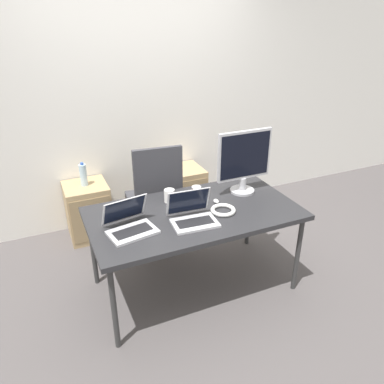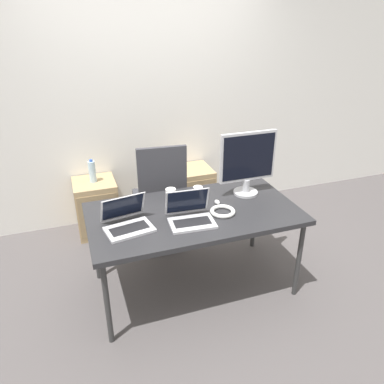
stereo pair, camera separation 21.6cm
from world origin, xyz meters
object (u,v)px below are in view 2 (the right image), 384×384
(cabinet_right, at_px, (192,192))
(laptop_right, at_px, (190,215))
(monitor, at_px, (248,162))
(mouse, at_px, (217,202))
(coffee_cup_brown, at_px, (198,193))
(cable_coil, at_px, (223,211))
(cabinet_left, at_px, (97,207))
(coffee_cup_white, at_px, (171,195))
(office_chair, at_px, (160,207))
(laptop_left, at_px, (127,222))
(water_bottle, at_px, (92,172))

(cabinet_right, height_order, laptop_right, laptop_right)
(monitor, relative_size, mouse, 8.92)
(coffee_cup_brown, distance_m, cable_coil, 0.30)
(laptop_right, bearing_deg, cabinet_left, 114.10)
(cabinet_right, relative_size, coffee_cup_white, 5.40)
(laptop_right, distance_m, mouse, 0.36)
(office_chair, distance_m, cable_coil, 0.93)
(laptop_left, xyz_separation_m, cable_coil, (0.74, -0.03, -0.03))
(cabinet_right, xyz_separation_m, water_bottle, (-1.07, 0.00, 0.40))
(office_chair, relative_size, cabinet_right, 1.90)
(mouse, relative_size, coffee_cup_brown, 0.51)
(laptop_left, distance_m, laptop_right, 0.47)
(laptop_left, bearing_deg, laptop_right, -8.47)
(cabinet_right, xyz_separation_m, monitor, (0.13, -1.03, 0.73))
(cabinet_left, bearing_deg, mouse, -51.82)
(office_chair, xyz_separation_m, laptop_right, (0.02, -0.86, 0.36))
(cable_coil, bearing_deg, coffee_cup_white, 133.57)
(coffee_cup_white, xyz_separation_m, coffee_cup_brown, (0.22, -0.06, 0.01))
(cabinet_right, relative_size, coffee_cup_brown, 4.84)
(laptop_left, bearing_deg, mouse, 9.24)
(mouse, bearing_deg, monitor, 17.94)
(laptop_right, height_order, coffee_cup_white, laptop_right)
(laptop_left, relative_size, mouse, 5.98)
(laptop_right, distance_m, cable_coil, 0.28)
(cabinet_right, distance_m, mouse, 1.24)
(mouse, xyz_separation_m, coffee_cup_brown, (-0.12, 0.12, 0.04))
(laptop_right, bearing_deg, cable_coil, 7.12)
(water_bottle, xyz_separation_m, laptop_right, (0.59, -1.33, 0.09))
(laptop_left, bearing_deg, coffee_cup_white, 35.94)
(monitor, distance_m, mouse, 0.42)
(cabinet_left, relative_size, cabinet_right, 1.00)
(water_bottle, bearing_deg, cable_coil, -56.05)
(coffee_cup_white, bearing_deg, mouse, -27.75)
(water_bottle, bearing_deg, mouse, -51.87)
(laptop_left, bearing_deg, office_chair, 60.59)
(cable_coil, bearing_deg, mouse, 82.58)
(water_bottle, distance_m, laptop_right, 1.46)
(cabinet_right, height_order, water_bottle, water_bottle)
(laptop_right, height_order, cable_coil, laptop_right)
(water_bottle, distance_m, laptop_left, 1.27)
(coffee_cup_brown, bearing_deg, office_chair, 109.19)
(water_bottle, height_order, cable_coil, water_bottle)
(cabinet_left, distance_m, cabinet_right, 1.07)
(coffee_cup_white, bearing_deg, office_chair, 86.88)
(cabinet_right, bearing_deg, coffee_cup_brown, -106.57)
(office_chair, height_order, water_bottle, office_chair)
(coffee_cup_brown, bearing_deg, coffee_cup_white, 164.42)
(cabinet_right, distance_m, cable_coil, 1.39)
(monitor, bearing_deg, laptop_left, -168.20)
(office_chair, distance_m, laptop_left, 0.97)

